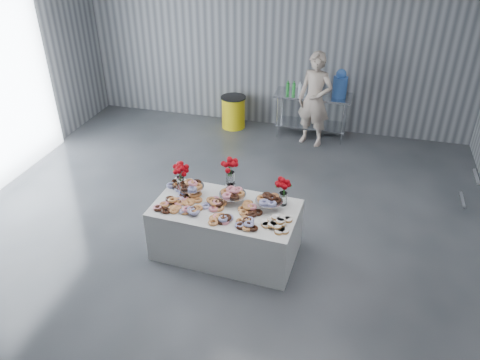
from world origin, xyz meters
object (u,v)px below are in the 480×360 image
object	(u,v)px
display_table	(226,230)
prep_table	(312,108)
water_jug	(340,84)
trash_barrel	(233,112)
person	(315,100)

from	to	relation	value
display_table	prep_table	bearing A→B (deg)	81.41
prep_table	water_jug	xyz separation A→B (m)	(0.50, -0.00, 0.53)
prep_table	trash_barrel	bearing A→B (deg)	-180.00
display_table	trash_barrel	bearing A→B (deg)	104.49
display_table	person	world-z (taller)	person
prep_table	water_jug	distance (m)	0.73
person	water_jug	bearing A→B (deg)	54.64
person	trash_barrel	size ratio (longest dim) A/B	2.69
display_table	person	distance (m)	3.80
display_table	prep_table	world-z (taller)	prep_table
water_jug	display_table	bearing A→B (deg)	-105.39
water_jug	person	xyz separation A→B (m)	(-0.43, -0.33, -0.23)
prep_table	water_jug	world-z (taller)	water_jug
display_table	person	xyz separation A→B (m)	(0.68, 3.70, 0.54)
trash_barrel	person	bearing A→B (deg)	-10.79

